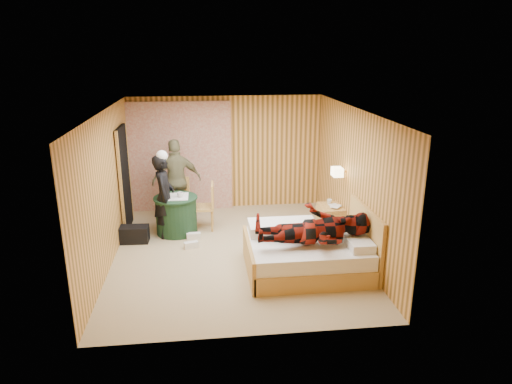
{
  "coord_description": "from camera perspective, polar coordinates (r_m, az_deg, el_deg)",
  "views": [
    {
      "loc": [
        -0.5,
        -7.41,
        3.45
      ],
      "look_at": [
        0.39,
        0.18,
        1.05
      ],
      "focal_mm": 32.0,
      "sensor_mm": 36.0,
      "label": 1
    }
  ],
  "objects": [
    {
      "name": "wall_lamp",
      "position": [
        8.5,
        10.13,
        2.5
      ],
      "size": [
        0.26,
        0.24,
        0.16
      ],
      "color": "gold",
      "rests_on": "wall_right"
    },
    {
      "name": "man_at_table",
      "position": [
        9.52,
        -9.87,
        1.41
      ],
      "size": [
        1.08,
        0.65,
        1.72
      ],
      "primitive_type": "imported",
      "rotation": [
        0.0,
        0.0,
        3.38
      ],
      "color": "#73704C",
      "rests_on": "floor"
    },
    {
      "name": "chair_near",
      "position": [
        9.06,
        -6.12,
        -1.36
      ],
      "size": [
        0.44,
        0.44,
        0.94
      ],
      "rotation": [
        0.0,
        0.0,
        -1.62
      ],
      "color": "#E3B75D",
      "rests_on": "floor"
    },
    {
      "name": "book_lower",
      "position": [
        8.77,
        9.45,
        -1.8
      ],
      "size": [
        0.24,
        0.27,
        0.02
      ],
      "primitive_type": "imported",
      "rotation": [
        0.0,
        0.0,
        0.41
      ],
      "color": "white",
      "rests_on": "nightstand"
    },
    {
      "name": "doorway",
      "position": [
        9.27,
        -16.13,
        1.56
      ],
      "size": [
        0.06,
        0.9,
        2.05
      ],
      "primitive_type": "cube",
      "color": "black",
      "rests_on": "floor"
    },
    {
      "name": "book_upper",
      "position": [
        8.77,
        9.46,
        -1.68
      ],
      "size": [
        0.27,
        0.28,
        0.02
      ],
      "primitive_type": "imported",
      "rotation": [
        0.0,
        0.0,
        -0.69
      ],
      "color": "white",
      "rests_on": "nightstand"
    },
    {
      "name": "chair_far",
      "position": [
        9.58,
        -9.67,
        -0.51
      ],
      "size": [
        0.5,
        0.5,
        0.93
      ],
      "rotation": [
        0.0,
        0.0,
        -0.23
      ],
      "color": "#E3B75D",
      "rests_on": "floor"
    },
    {
      "name": "cup_nightstand",
      "position": [
        8.92,
        9.15,
        -1.2
      ],
      "size": [
        0.11,
        0.11,
        0.09
      ],
      "primitive_type": "imported",
      "rotation": [
        0.0,
        0.0,
        -0.11
      ],
      "color": "white",
      "rests_on": "nightstand"
    },
    {
      "name": "sneaker_right",
      "position": [
        8.78,
        -7.8,
        -5.46
      ],
      "size": [
        0.27,
        0.12,
        0.12
      ],
      "primitive_type": "cube",
      "rotation": [
        0.0,
        0.0,
        0.06
      ],
      "color": "white",
      "rests_on": "floor"
    },
    {
      "name": "wall_back",
      "position": [
        10.16,
        -3.71,
        4.89
      ],
      "size": [
        4.2,
        0.02,
        2.5
      ],
      "primitive_type": "cube",
      "color": "#F0AD5C",
      "rests_on": "floor"
    },
    {
      "name": "cup_table",
      "position": [
        8.81,
        -9.44,
        -0.33
      ],
      "size": [
        0.15,
        0.15,
        0.1
      ],
      "primitive_type": "imported",
      "rotation": [
        0.0,
        0.0,
        -0.29
      ],
      "color": "white",
      "rests_on": "round_table"
    },
    {
      "name": "duffel_bag",
      "position": [
        8.82,
        -15.04,
        -5.13
      ],
      "size": [
        0.56,
        0.31,
        0.31
      ],
      "primitive_type": "cube",
      "rotation": [
        0.0,
        0.0,
        -0.04
      ],
      "color": "black",
      "rests_on": "floor"
    },
    {
      "name": "wall_right",
      "position": [
        8.15,
        12.19,
        1.37
      ],
      "size": [
        0.02,
        5.0,
        2.5
      ],
      "primitive_type": "cube",
      "color": "#F0AD5C",
      "rests_on": "floor"
    },
    {
      "name": "wall_left",
      "position": [
        7.89,
        -18.1,
        0.36
      ],
      "size": [
        0.02,
        5.0,
        2.5
      ],
      "primitive_type": "cube",
      "color": "#F0AD5C",
      "rests_on": "floor"
    },
    {
      "name": "sneaker_left",
      "position": [
        8.41,
        -8.11,
        -6.56
      ],
      "size": [
        0.27,
        0.17,
        0.11
      ],
      "primitive_type": "cube",
      "rotation": [
        0.0,
        0.0,
        0.26
      ],
      "color": "white",
      "rests_on": "floor"
    },
    {
      "name": "man_on_bed",
      "position": [
        7.05,
        7.31,
        -3.48
      ],
      "size": [
        0.86,
        0.67,
        1.77
      ],
      "primitive_type": "imported",
      "rotation": [
        0.0,
        1.57,
        0.0
      ],
      "color": "maroon",
      "rests_on": "bed"
    },
    {
      "name": "woman_standing",
      "position": [
        8.77,
        -11.4,
        -0.51
      ],
      "size": [
        0.39,
        0.59,
        1.6
      ],
      "primitive_type": "imported",
      "rotation": [
        0.0,
        0.0,
        1.55
      ],
      "color": "black",
      "rests_on": "floor"
    },
    {
      "name": "bed",
      "position": [
        7.5,
        6.54,
        -7.51
      ],
      "size": [
        1.96,
        1.51,
        1.04
      ],
      "color": "#E3B75D",
      "rests_on": "floor"
    },
    {
      "name": "ceiling",
      "position": [
        7.48,
        -2.84,
        10.12
      ],
      "size": [
        4.2,
        5.0,
        0.01
      ],
      "primitive_type": "cube",
      "color": "silver",
      "rests_on": "wall_back"
    },
    {
      "name": "round_table",
      "position": [
        9.0,
        -9.93,
        -2.8
      ],
      "size": [
        0.84,
        0.84,
        0.75
      ],
      "color": "#1B3A1F",
      "rests_on": "floor"
    },
    {
      "name": "nightstand",
      "position": [
        8.92,
        9.27,
        -3.47
      ],
      "size": [
        0.45,
        0.61,
        0.59
      ],
      "color": "#E3B75D",
      "rests_on": "floor"
    },
    {
      "name": "floor",
      "position": [
        8.18,
        -2.58,
        -7.51
      ],
      "size": [
        4.2,
        5.0,
        0.01
      ],
      "primitive_type": "cube",
      "color": "tan",
      "rests_on": "ground"
    },
    {
      "name": "curtain",
      "position": [
        10.1,
        -9.37,
        4.33
      ],
      "size": [
        2.2,
        0.08,
        2.4
      ],
      "primitive_type": "cube",
      "color": "beige",
      "rests_on": "floor"
    }
  ]
}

